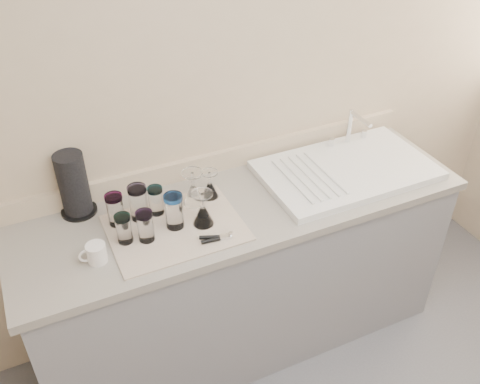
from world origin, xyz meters
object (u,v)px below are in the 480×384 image
tumbler_purple (156,200)px  goblet_front_left (203,213)px  sink_unit (346,169)px  can_opener (216,238)px  tumbler_teal (115,209)px  tumbler_cyan (138,202)px  tumbler_magenta (124,228)px  goblet_back_left (193,192)px  white_mug (96,253)px  paper_towel_roll (74,185)px  tumbler_lavender (174,211)px  goblet_back_right (210,188)px  tumbler_blue (145,226)px

tumbler_purple → goblet_front_left: 0.22m
sink_unit → can_opener: (-0.76, -0.20, -0.00)m
tumbler_teal → tumbler_cyan: bearing=-2.2°
tumbler_magenta → tumbler_teal: bearing=90.6°
goblet_back_left → white_mug: goblet_back_left is taller
tumbler_cyan → paper_towel_roll: (-0.23, 0.16, 0.05)m
tumbler_magenta → goblet_front_left: bearing=-5.0°
tumbler_cyan → tumbler_lavender: bearing=-44.8°
goblet_back_left → sink_unit: bearing=-5.8°
tumbler_magenta → goblet_back_right: goblet_back_right is taller
sink_unit → tumbler_teal: bearing=175.9°
tumbler_cyan → tumbler_lavender: (0.12, -0.12, -0.00)m
tumbler_blue → goblet_back_right: bearing=25.2°
white_mug → tumbler_blue: bearing=9.1°
tumbler_magenta → goblet_back_left: (0.34, 0.12, -0.01)m
sink_unit → tumbler_blue: size_ratio=5.96×
tumbler_cyan → tumbler_purple: tumbler_cyan is taller
goblet_back_right → can_opener: 0.30m
tumbler_teal → goblet_front_left: (0.33, -0.15, -0.02)m
tumbler_magenta → white_mug: 0.15m
paper_towel_roll → can_opener: bearing=-42.7°
tumbler_cyan → tumbler_purple: (0.08, 0.00, -0.01)m
can_opener → goblet_back_right: bearing=72.4°
tumbler_lavender → goblet_front_left: bearing=-17.1°
sink_unit → paper_towel_roll: size_ratio=2.82×
tumbler_cyan → tumbler_magenta: (-0.10, -0.12, -0.02)m
tumbler_magenta → paper_towel_roll: (-0.13, 0.28, 0.07)m
tumbler_blue → paper_towel_roll: paper_towel_roll is taller
tumbler_teal → tumbler_cyan: 0.10m
can_opener → goblet_front_left: bearing=94.2°
tumbler_purple → paper_towel_roll: (-0.30, 0.16, 0.07)m
can_opener → tumbler_teal: bearing=140.9°
goblet_back_left → goblet_front_left: (-0.02, -0.15, -0.00)m
tumbler_lavender → goblet_back_left: (0.13, 0.12, -0.02)m
tumbler_purple → goblet_back_right: goblet_back_right is taller
goblet_back_right → goblet_front_left: bearing=-120.9°
paper_towel_roll → goblet_back_right: bearing=-14.8°
tumbler_magenta → tumbler_blue: (0.08, -0.03, 0.00)m
tumbler_blue → tumbler_purple: bearing=58.6°
paper_towel_roll → goblet_back_left: bearing=-18.6°
goblet_back_left → can_opener: goblet_back_left is taller
tumbler_blue → tumbler_magenta: bearing=162.6°
tumbler_purple → tumbler_magenta: 0.21m
tumbler_teal → white_mug: bearing=-124.9°
tumbler_cyan → can_opener: size_ratio=1.20×
goblet_back_right → tumbler_teal: bearing=-178.6°
tumbler_blue → tumbler_lavender: 0.14m
tumbler_cyan → tumbler_purple: 0.08m
tumbler_teal → goblet_back_left: size_ratio=0.89×
tumbler_magenta → goblet_back_right: 0.45m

